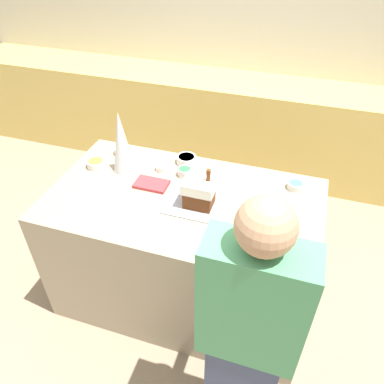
# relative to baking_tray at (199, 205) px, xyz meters

# --- Properties ---
(ground_plane) EXTENTS (12.00, 12.00, 0.00)m
(ground_plane) POSITION_rel_baking_tray_xyz_m (-0.11, 0.03, -0.89)
(ground_plane) COLOR gray
(wall_back) EXTENTS (8.00, 0.05, 2.60)m
(wall_back) POSITION_rel_baking_tray_xyz_m (-0.11, 2.14, 0.41)
(wall_back) COLOR beige
(wall_back) RESTS_ON ground_plane
(back_cabinet_block) EXTENTS (6.00, 0.60, 0.92)m
(back_cabinet_block) POSITION_rel_baking_tray_xyz_m (-0.11, 1.82, -0.44)
(back_cabinet_block) COLOR #DBBC60
(back_cabinet_block) RESTS_ON ground_plane
(kitchen_island) EXTENTS (1.62, 0.92, 0.89)m
(kitchen_island) POSITION_rel_baking_tray_xyz_m (-0.11, 0.03, -0.45)
(kitchen_island) COLOR gray
(kitchen_island) RESTS_ON ground_plane
(baking_tray) EXTENTS (0.38, 0.28, 0.01)m
(baking_tray) POSITION_rel_baking_tray_xyz_m (0.00, 0.00, 0.00)
(baking_tray) COLOR #9E9EA8
(baking_tray) RESTS_ON kitchen_island
(gingerbread_house) EXTENTS (0.18, 0.15, 0.23)m
(gingerbread_house) POSITION_rel_baking_tray_xyz_m (0.00, 0.00, 0.09)
(gingerbread_house) COLOR #5B2D14
(gingerbread_house) RESTS_ON baking_tray
(decorative_tree) EXTENTS (0.14, 0.14, 0.41)m
(decorative_tree) POSITION_rel_baking_tray_xyz_m (-0.57, 0.20, 0.20)
(decorative_tree) COLOR silver
(decorative_tree) RESTS_ON kitchen_island
(candy_bowl_near_tray_right) EXTENTS (0.10, 0.10, 0.04)m
(candy_bowl_near_tray_right) POSITION_rel_baking_tray_xyz_m (0.51, 0.33, 0.02)
(candy_bowl_near_tray_right) COLOR silver
(candy_bowl_near_tray_right) RESTS_ON kitchen_island
(candy_bowl_front_corner) EXTENTS (0.09, 0.09, 0.05)m
(candy_bowl_front_corner) POSITION_rel_baking_tray_xyz_m (-0.17, 0.26, 0.02)
(candy_bowl_front_corner) COLOR silver
(candy_bowl_front_corner) RESTS_ON kitchen_island
(candy_bowl_center_rear) EXTENTS (0.10, 0.10, 0.04)m
(candy_bowl_center_rear) POSITION_rel_baking_tray_xyz_m (-0.33, 0.27, 0.02)
(candy_bowl_center_rear) COLOR white
(candy_bowl_center_rear) RESTS_ON kitchen_island
(candy_bowl_far_right) EXTENTS (0.13, 0.13, 0.05)m
(candy_bowl_far_right) POSITION_rel_baking_tray_xyz_m (-0.21, 0.39, 0.02)
(candy_bowl_far_right) COLOR white
(candy_bowl_far_right) RESTS_ON kitchen_island
(candy_bowl_far_left) EXTENTS (0.11, 0.11, 0.05)m
(candy_bowl_far_left) POSITION_rel_baking_tray_xyz_m (-0.66, 0.37, 0.02)
(candy_bowl_far_left) COLOR white
(candy_bowl_far_left) RESTS_ON kitchen_island
(candy_bowl_beside_tree) EXTENTS (0.13, 0.13, 0.04)m
(candy_bowl_beside_tree) POSITION_rel_baking_tray_xyz_m (0.50, 0.05, 0.02)
(candy_bowl_beside_tree) COLOR white
(candy_bowl_beside_tree) RESTS_ON kitchen_island
(candy_bowl_behind_tray) EXTENTS (0.12, 0.12, 0.05)m
(candy_bowl_behind_tray) POSITION_rel_baking_tray_xyz_m (-0.76, 0.17, 0.02)
(candy_bowl_behind_tray) COLOR silver
(candy_bowl_behind_tray) RESTS_ON kitchen_island
(cookbook) EXTENTS (0.20, 0.13, 0.02)m
(cookbook) POSITION_rel_baking_tray_xyz_m (-0.33, 0.09, 0.01)
(cookbook) COLOR #B23338
(cookbook) RESTS_ON kitchen_island
(person) EXTENTS (0.41, 0.52, 1.57)m
(person) POSITION_rel_baking_tray_xyz_m (0.43, -0.68, -0.08)
(person) COLOR #424C6B
(person) RESTS_ON ground_plane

